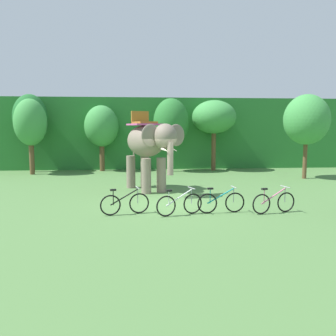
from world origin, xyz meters
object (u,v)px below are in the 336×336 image
object	(u,v)px
tree_center_right	(307,120)
bike_teal	(221,202)
tree_far_right	(101,127)
elephant	(148,144)
tree_far_left	(214,117)
bike_black	(125,203)
bike_white	(180,204)
tree_center_left	(30,117)
tree_left	(171,122)
tree_center	(30,123)
bike_pink	(274,202)

from	to	relation	value
tree_center_right	bike_teal	world-z (taller)	tree_center_right
tree_far_right	elephant	xyz separation A→B (m)	(2.98, -8.33, -0.88)
tree_far_left	bike_black	distance (m)	14.22
tree_center_right	bike_white	world-z (taller)	tree_center_right
elephant	bike_black	distance (m)	5.00
tree_center_left	elephant	distance (m)	11.28
bike_white	tree_left	bearing A→B (deg)	85.96
tree_center	bike_pink	xyz separation A→B (m)	(11.50, -11.62, -2.93)
bike_black	bike_teal	distance (m)	3.33
tree_center_right	bike_black	xyz separation A→B (m)	(-10.28, -8.01, -3.06)
elephant	bike_teal	distance (m)	5.52
tree_center	bike_white	distance (m)	14.52
tree_center_left	bike_black	bearing A→B (deg)	-62.08
tree_center	bike_teal	xyz separation A→B (m)	(9.67, -11.44, -2.93)
tree_center	tree_center_right	bearing A→B (deg)	-11.40
tree_center_left	bike_black	distance (m)	14.74
tree_far_left	elephant	bearing A→B (deg)	-121.13
bike_white	tree_center_right	bearing A→B (deg)	44.48
tree_center_left	elephant	xyz separation A→B (m)	(7.68, -8.13, -1.48)
tree_center_left	elephant	bearing A→B (deg)	-46.62
tree_center_left	bike_teal	size ratio (longest dim) A/B	3.06
tree_center	tree_far_left	distance (m)	12.19
tree_center	tree_center_right	size ratio (longest dim) A/B	0.98
tree_center	tree_left	bearing A→B (deg)	4.70
tree_center_left	tree_far_right	bearing A→B (deg)	2.39
tree_center_right	bike_black	bearing A→B (deg)	-142.07
tree_left	bike_black	size ratio (longest dim) A/B	2.98
bike_black	bike_white	size ratio (longest dim) A/B	1.02
bike_black	bike_white	distance (m)	1.87
tree_center_right	bike_teal	xyz separation A→B (m)	(-6.94, -8.09, -3.06)
bike_black	bike_teal	world-z (taller)	same
tree_left	tree_far_left	bearing A→B (deg)	8.42
tree_far_right	bike_teal	distance (m)	14.29
bike_black	bike_pink	world-z (taller)	same
bike_pink	tree_center_left	bearing A→B (deg)	132.55
tree_left	bike_white	distance (m)	12.75
bike_teal	tree_center_left	bearing A→B (deg)	128.23
tree_center	bike_white	bearing A→B (deg)	-54.81
tree_far_right	tree_left	distance (m)	4.82
tree_far_left	bike_white	xyz separation A→B (m)	(-3.93, -12.82, -3.33)
bike_pink	bike_black	bearing A→B (deg)	177.14
tree_center	tree_far_right	world-z (taller)	tree_center
tree_center_left	bike_teal	bearing A→B (deg)	-51.77
elephant	bike_black	world-z (taller)	elephant
tree_left	tree_center_right	size ratio (longest dim) A/B	1.01
tree_center	bike_teal	bearing A→B (deg)	-49.78
tree_center	tree_left	xyz separation A→B (m)	(9.07, 0.75, 0.06)
bike_teal	bike_pink	size ratio (longest dim) A/B	1.02
tree_left	elephant	world-z (taller)	tree_left
tree_center	tree_far_right	bearing A→B (deg)	19.50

